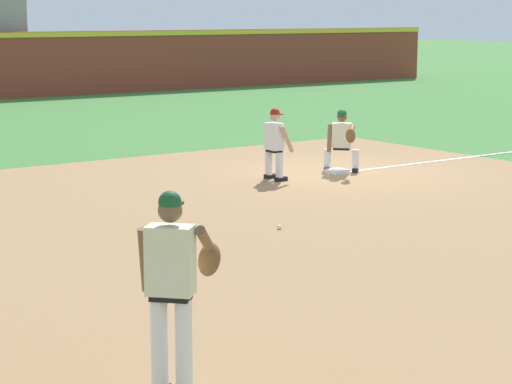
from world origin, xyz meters
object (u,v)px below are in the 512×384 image
(first_base_bag, at_px, (337,171))
(first_baseman, at_px, (342,138))
(baserunner, at_px, (275,141))
(baseball, at_px, (279,227))
(pitcher, at_px, (174,282))

(first_base_bag, relative_size, first_baseman, 0.28)
(first_baseman, xyz_separation_m, baserunner, (-1.75, 0.04, 0.06))
(first_baseman, bearing_deg, baseball, -140.23)
(first_base_bag, bearing_deg, first_baseman, 21.93)
(baseball, relative_size, first_baseman, 0.06)
(baseball, bearing_deg, first_baseman, 39.77)
(first_base_bag, relative_size, baserunner, 0.26)
(baseball, height_order, baserunner, baserunner)
(pitcher, bearing_deg, first_baseman, 42.82)
(baseball, bearing_deg, first_base_bag, 40.45)
(baseball, bearing_deg, pitcher, -134.63)
(first_base_bag, height_order, first_baseman, first_baseman)
(baseball, xyz_separation_m, first_baseman, (4.52, 3.76, 0.69))
(pitcher, relative_size, baserunner, 1.27)
(first_base_bag, height_order, baserunner, baserunner)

